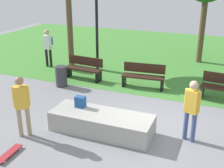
# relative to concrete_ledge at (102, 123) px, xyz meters

# --- Properties ---
(ground_plane) EXTENTS (28.00, 28.00, 0.00)m
(ground_plane) POSITION_rel_concrete_ledge_xyz_m (1.18, 0.83, -0.28)
(ground_plane) COLOR gray
(grass_lawn) EXTENTS (26.60, 12.01, 0.01)m
(grass_lawn) POSITION_rel_concrete_ledge_xyz_m (1.18, 8.83, -0.27)
(grass_lawn) COLOR #478C38
(grass_lawn) RESTS_ON ground_plane
(concrete_ledge) EXTENTS (2.83, 1.00, 0.55)m
(concrete_ledge) POSITION_rel_concrete_ledge_xyz_m (0.00, 0.00, 0.00)
(concrete_ledge) COLOR #A8A59E
(concrete_ledge) RESTS_ON ground_plane
(backpack_on_ledge) EXTENTS (0.29, 0.21, 0.32)m
(backpack_on_ledge) POSITION_rel_concrete_ledge_xyz_m (-0.73, 0.17, 0.44)
(backpack_on_ledge) COLOR #1E4C8C
(backpack_on_ledge) RESTS_ON concrete_ledge
(skater_performing_trick) EXTENTS (0.38, 0.34, 1.70)m
(skater_performing_trick) POSITION_rel_concrete_ledge_xyz_m (-1.83, -0.96, 0.72)
(skater_performing_trick) COLOR tan
(skater_performing_trick) RESTS_ON ground_plane
(skater_watching) EXTENTS (0.41, 0.29, 1.67)m
(skater_watching) POSITION_rel_concrete_ledge_xyz_m (2.29, 0.47, 0.69)
(skater_watching) COLOR #3F5184
(skater_watching) RESTS_ON ground_plane
(skateboard_by_ledge) EXTENTS (0.23, 0.81, 0.08)m
(skateboard_by_ledge) POSITION_rel_concrete_ledge_xyz_m (-1.61, -1.87, -0.21)
(skateboard_by_ledge) COLOR #A5262D
(skateboard_by_ledge) RESTS_ON ground_plane
(park_bench_center_lawn) EXTENTS (1.63, 0.61, 0.91)m
(park_bench_center_lawn) POSITION_rel_concrete_ledge_xyz_m (-2.43, 3.66, 0.20)
(park_bench_center_lawn) COLOR #331E14
(park_bench_center_lawn) RESTS_ON ground_plane
(park_bench_by_oak) EXTENTS (1.63, 0.61, 0.91)m
(park_bench_by_oak) POSITION_rel_concrete_ledge_xyz_m (0.11, 3.67, 0.20)
(park_bench_by_oak) COLOR #331E14
(park_bench_by_oak) RESTS_ON ground_plane
(lamp_post) EXTENTS (0.28, 0.28, 4.09)m
(lamp_post) POSITION_rel_concrete_ledge_xyz_m (-2.42, 4.99, 2.22)
(lamp_post) COLOR black
(lamp_post) RESTS_ON ground_plane
(trash_bin) EXTENTS (0.44, 0.44, 0.80)m
(trash_bin) POSITION_rel_concrete_ledge_xyz_m (-2.86, 2.59, 0.12)
(trash_bin) COLOR #333338
(trash_bin) RESTS_ON ground_plane
(pedestrian_with_backpack) EXTENTS (0.43, 0.36, 1.74)m
(pedestrian_with_backpack) POSITION_rel_concrete_ledge_xyz_m (-4.71, 4.55, 0.77)
(pedestrian_with_backpack) COLOR black
(pedestrian_with_backpack) RESTS_ON ground_plane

